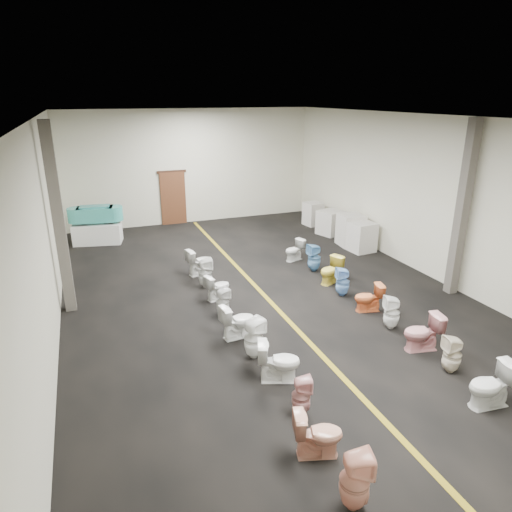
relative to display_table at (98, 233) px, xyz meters
The scene contains 35 objects.
floor 7.43m from the display_table, 58.80° to the right, with size 16.00×16.00×0.00m, color black.
ceiling 8.50m from the display_table, 58.80° to the right, with size 16.00×16.00×0.00m, color black.
wall_back 4.59m from the display_table, 23.19° to the left, with size 10.00×10.00×0.00m, color beige.
wall_left 6.73m from the display_table, 100.29° to the right, with size 16.00×16.00×0.00m, color beige.
wall_right 11.05m from the display_table, 35.68° to the right, with size 16.00×16.00×0.00m, color beige.
aisle_stripe 7.43m from the display_table, 58.80° to the right, with size 0.12×15.60×0.01m, color olive.
back_door 3.50m from the display_table, 27.53° to the left, with size 1.00×0.10×2.10m, color #562D19.
door_frame 3.87m from the display_table, 27.68° to the left, with size 1.15×0.08×0.10m, color #331C11.
column_left 5.75m from the display_table, 99.58° to the right, with size 0.25×0.25×4.50m, color #59544C.
column_right 11.80m from the display_table, 42.41° to the right, with size 0.25×0.25×4.50m, color #59544C.
display_table is the anchor object (origin of this frame).
bathtub 0.71m from the display_table, 104.04° to the left, with size 1.85×0.84×0.55m.
appliance_crate_a 9.20m from the display_table, 26.34° to the right, with size 0.77×0.77×0.99m, color beige.
appliance_crate_b 8.92m from the display_table, 22.42° to the right, with size 0.80×0.80×1.10m, color beige.
appliance_crate_c 8.48m from the display_table, 13.56° to the right, with size 0.80×0.80×0.90m, color beige.
appliance_crate_d 8.27m from the display_table, ahead, with size 0.64×0.64×0.92m, color silver.
toilet_left_1 13.01m from the display_table, 79.02° to the right, with size 0.39×0.39×0.86m, color #EBA288.
toilet_left_2 12.06m from the display_table, 78.13° to the right, with size 0.41×0.72×0.73m, color tan.
toilet_left_3 11.21m from the display_table, 76.26° to the right, with size 0.31×0.32×0.69m, color #D2918F.
toilet_left_4 10.25m from the display_table, 74.78° to the right, with size 0.44×0.78×0.79m, color white.
toilet_left_5 9.35m from the display_table, 74.27° to the right, with size 0.38×0.39×0.85m, color white.
toilet_left_6 8.49m from the display_table, 72.87° to the right, with size 0.43×0.76×0.77m, color white.
toilet_left_7 7.44m from the display_table, 70.38° to the right, with size 0.31×0.32×0.69m, color silver.
toilet_left_8 6.63m from the display_table, 66.51° to the right, with size 0.38×0.67×0.68m, color white.
toilet_left_9 5.80m from the display_table, 63.91° to the right, with size 0.37×0.38×0.83m, color silver.
toilet_left_10 5.00m from the display_table, 58.02° to the right, with size 0.44×0.77×0.79m, color white.
toilet_right_1 13.16m from the display_table, 64.22° to the right, with size 0.45×0.80×0.81m, color white.
toilet_right_2 12.30m from the display_table, 61.57° to the right, with size 0.34×0.35×0.75m, color beige.
toilet_right_3 11.56m from the display_table, 59.49° to the right, with size 0.44×0.78×0.79m, color pink.
toilet_right_4 10.71m from the display_table, 56.89° to the right, with size 0.35×0.36×0.78m, color white.
toilet_right_5 9.95m from the display_table, 53.83° to the right, with size 0.39×0.68×0.70m, color orange.
toilet_right_6 9.09m from the display_table, 50.69° to the right, with size 0.35×0.36×0.78m, color #81B6F0.
toilet_right_7 8.54m from the display_table, 46.29° to the right, with size 0.42×0.73×0.75m, color #F0D84A.
toilet_right_8 7.85m from the display_table, 41.38° to the right, with size 0.38×0.39×0.85m, color #65A1D2.
toilet_right_9 7.07m from the display_table, 35.69° to the right, with size 0.37×0.66×0.67m, color white.
Camera 1 is at (-4.11, -10.13, 5.00)m, focal length 32.00 mm.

